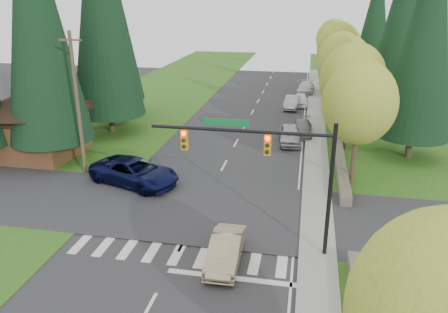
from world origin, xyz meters
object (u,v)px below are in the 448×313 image
(parked_car_c, at_px, (292,102))
(parked_car_d, at_px, (301,100))
(sedan_champagne, at_px, (226,250))
(parked_car_a, at_px, (290,134))
(parked_car_e, at_px, (306,88))
(suv_navy, at_px, (135,172))
(parked_car_b, at_px, (302,128))

(parked_car_c, relative_size, parked_car_d, 1.06)
(sedan_champagne, distance_m, parked_car_a, 19.04)
(parked_car_a, distance_m, parked_car_e, 21.31)
(suv_navy, bearing_deg, parked_car_d, -3.47)
(sedan_champagne, bearing_deg, parked_car_c, 85.76)
(parked_car_d, bearing_deg, parked_car_b, -90.06)
(parked_car_b, height_order, parked_car_d, parked_car_d)
(parked_car_a, distance_m, parked_car_c, 12.58)
(parked_car_c, height_order, parked_car_d, parked_car_c)
(sedan_champagne, distance_m, parked_car_d, 33.14)
(sedan_champagne, relative_size, parked_car_d, 1.03)
(parked_car_a, xyz_separation_m, parked_car_b, (0.98, 2.62, -0.14))
(suv_navy, bearing_deg, parked_car_b, -19.76)
(suv_navy, height_order, parked_car_e, suv_navy)
(suv_navy, distance_m, parked_car_b, 17.36)
(parked_car_d, distance_m, parked_car_e, 7.19)
(suv_navy, bearing_deg, sedan_champagne, -116.61)
(parked_car_a, relative_size, parked_car_b, 1.04)
(parked_car_e, bearing_deg, parked_car_b, -85.78)
(sedan_champagne, relative_size, parked_car_c, 0.98)
(suv_navy, xyz_separation_m, parked_car_a, (9.93, 10.88, -0.10))
(sedan_champagne, bearing_deg, parked_car_a, 82.47)
(parked_car_e, bearing_deg, parked_car_c, -94.90)
(parked_car_e, bearing_deg, suv_navy, -104.50)
(parked_car_c, bearing_deg, parked_car_d, 63.65)
(suv_navy, distance_m, parked_car_d, 27.09)
(sedan_champagne, distance_m, parked_car_c, 31.54)
(sedan_champagne, relative_size, suv_navy, 0.66)
(parked_car_b, bearing_deg, parked_car_e, 88.31)
(suv_navy, distance_m, parked_car_a, 14.73)
(parked_car_d, bearing_deg, parked_car_c, -123.28)
(suv_navy, height_order, parked_car_d, suv_navy)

